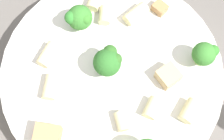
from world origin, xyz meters
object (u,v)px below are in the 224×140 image
object	(u,v)px
rigatoni_0	(122,121)
rigatoni_2	(152,108)
pasta_bowl	(112,77)
broccoli_floret_0	(205,54)
rigatoni_7	(105,15)
rigatoni_4	(136,14)
rigatoni_6	(48,54)
chicken_chunk_1	(168,76)
broccoli_floret_1	(107,62)
chicken_chunk_0	(48,135)
rigatoni_5	(190,111)
rigatoni_1	(51,87)
broccoli_floret_3	(79,18)
chicken_chunk_2	(158,7)

from	to	relation	value
rigatoni_0	rigatoni_2	xyz separation A→B (m)	(0.02, 0.03, 0.00)
pasta_bowl	broccoli_floret_0	size ratio (longest dim) A/B	7.15
pasta_bowl	broccoli_floret_0	world-z (taller)	broccoli_floret_0
rigatoni_7	rigatoni_4	bearing A→B (deg)	37.46
broccoli_floret_0	rigatoni_6	size ratio (longest dim) A/B	1.25
rigatoni_0	chicken_chunk_1	distance (m)	0.07
broccoli_floret_1	chicken_chunk_0	size ratio (longest dim) A/B	1.45
rigatoni_5	chicken_chunk_1	size ratio (longest dim) A/B	1.13
rigatoni_4	chicken_chunk_0	world-z (taller)	chicken_chunk_0
rigatoni_1	rigatoni_7	size ratio (longest dim) A/B	1.26
broccoli_floret_3	rigatoni_6	xyz separation A→B (m)	(-0.01, -0.05, -0.01)
broccoli_floret_1	rigatoni_5	world-z (taller)	broccoli_floret_1
pasta_bowl	rigatoni_2	bearing A→B (deg)	-8.86
broccoli_floret_1	rigatoni_0	bearing A→B (deg)	-40.30
rigatoni_1	chicken_chunk_0	bearing A→B (deg)	-54.43
broccoli_floret_3	chicken_chunk_0	distance (m)	0.14
rigatoni_5	rigatoni_2	bearing A→B (deg)	-149.72
pasta_bowl	rigatoni_1	size ratio (longest dim) A/B	9.46
broccoli_floret_3	chicken_chunk_2	distance (m)	0.10
broccoli_floret_0	rigatoni_7	distance (m)	0.12
broccoli_floret_0	rigatoni_4	world-z (taller)	broccoli_floret_0
rigatoni_1	chicken_chunk_0	world-z (taller)	chicken_chunk_0
broccoli_floret_1	rigatoni_0	world-z (taller)	broccoli_floret_1
rigatoni_4	chicken_chunk_2	size ratio (longest dim) A/B	1.81
chicken_chunk_0	rigatoni_1	bearing A→B (deg)	125.57
chicken_chunk_0	chicken_chunk_1	size ratio (longest dim) A/B	1.22
broccoli_floret_3	rigatoni_4	world-z (taller)	broccoli_floret_3
rigatoni_4	rigatoni_6	distance (m)	0.11
chicken_chunk_0	broccoli_floret_3	bearing A→B (deg)	112.68
rigatoni_1	rigatoni_6	xyz separation A→B (m)	(-0.03, 0.03, 0.00)
pasta_bowl	rigatoni_4	bearing A→B (deg)	103.78
rigatoni_0	rigatoni_7	world-z (taller)	same
pasta_bowl	broccoli_floret_3	xyz separation A→B (m)	(-0.07, 0.03, 0.03)
broccoli_floret_3	chicken_chunk_1	xyz separation A→B (m)	(0.12, 0.00, -0.01)
broccoli_floret_0	rigatoni_4	xyz separation A→B (m)	(-0.09, 0.00, -0.01)
rigatoni_1	rigatoni_2	world-z (taller)	same
rigatoni_7	chicken_chunk_1	distance (m)	0.10
rigatoni_1	rigatoni_0	bearing A→B (deg)	9.57
rigatoni_0	rigatoni_7	bearing A→B (deg)	133.78
broccoli_floret_1	rigatoni_5	size ratio (longest dim) A/B	1.56
rigatoni_2	broccoli_floret_1	bearing A→B (deg)	171.60
chicken_chunk_1	rigatoni_2	bearing A→B (deg)	-82.64
broccoli_floret_3	chicken_chunk_0	size ratio (longest dim) A/B	1.24
broccoli_floret_0	chicken_chunk_2	world-z (taller)	broccoli_floret_0
broccoli_floret_1	chicken_chunk_0	world-z (taller)	broccoli_floret_1
rigatoni_7	chicken_chunk_0	size ratio (longest dim) A/B	0.79
rigatoni_7	chicken_chunk_0	world-z (taller)	chicken_chunk_0
rigatoni_1	rigatoni_5	distance (m)	0.15
rigatoni_5	rigatoni_0	bearing A→B (deg)	-135.96
pasta_bowl	chicken_chunk_1	world-z (taller)	chicken_chunk_1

